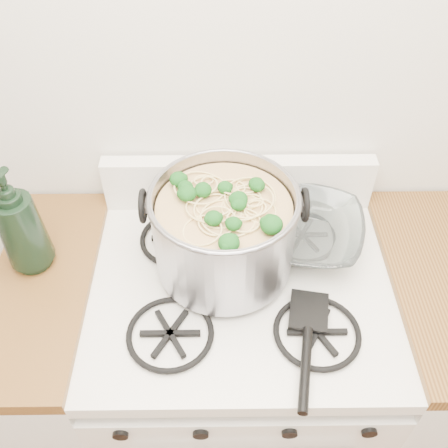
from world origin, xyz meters
TOP-DOWN VIEW (x-y plane):
  - gas_range at (0.00, 1.26)m, footprint 0.76×0.66m
  - counter_left at (-0.51, 1.26)m, footprint 0.25×0.65m
  - stock_pot at (-0.04, 1.32)m, footprint 0.38×0.35m
  - spatula at (0.16, 1.16)m, footprint 0.34×0.36m
  - glass_bowl at (0.17, 1.39)m, footprint 0.15×0.15m
  - bottle at (-0.53, 1.33)m, footprint 0.15×0.15m

SIDE VIEW (x-z plane):
  - gas_range at x=0.00m, z-range -0.03..0.90m
  - counter_left at x=-0.51m, z-range 0.00..0.92m
  - spatula at x=0.16m, z-range 0.92..0.95m
  - glass_bowl at x=0.17m, z-range 0.92..0.95m
  - stock_pot at x=-0.04m, z-range 0.92..1.16m
  - bottle at x=-0.53m, z-range 0.92..1.22m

